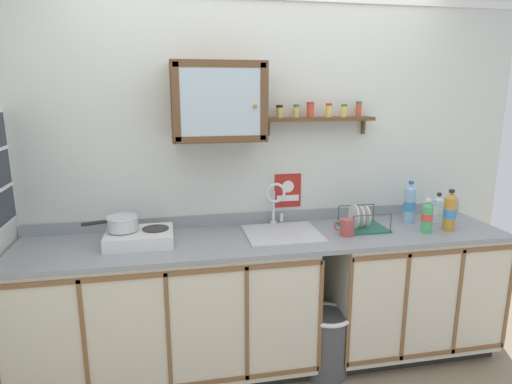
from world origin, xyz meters
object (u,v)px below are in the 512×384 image
object	(u,v)px
saucepan	(122,223)
trash_bin	(327,342)
sink	(282,238)
hot_plate_stove	(140,237)
bottle_water_clear_1	(438,209)
mug	(347,227)
bottle_water_blue_0	(410,204)
dish_rack	(362,223)
bottle_soda_green_2	(427,217)
wall_cabinet	(218,102)
warning_sign	(288,191)
bottle_juice_amber_3	(450,212)

from	to	relation	value
saucepan	trash_bin	distance (m)	1.51
sink	hot_plate_stove	distance (m)	0.91
sink	hot_plate_stove	xyz separation A→B (m)	(-0.90, -0.02, 0.07)
bottle_water_clear_1	mug	world-z (taller)	bottle_water_clear_1
mug	trash_bin	size ratio (longest dim) A/B	0.28
bottle_water_clear_1	mug	xyz separation A→B (m)	(-0.74, -0.14, -0.04)
bottle_water_blue_0	trash_bin	size ratio (longest dim) A/B	0.68
dish_rack	trash_bin	size ratio (longest dim) A/B	0.65
bottle_water_blue_0	bottle_soda_green_2	size ratio (longest dim) A/B	1.32
wall_cabinet	sink	bearing A→B (deg)	-17.18
dish_rack	wall_cabinet	world-z (taller)	wall_cabinet
bottle_soda_green_2	trash_bin	world-z (taller)	bottle_soda_green_2
hot_plate_stove	mug	size ratio (longest dim) A/B	3.28
saucepan	bottle_soda_green_2	xyz separation A→B (m)	(1.95, -0.16, -0.03)
saucepan	mug	bearing A→B (deg)	-5.02
bottle_water_blue_0	trash_bin	xyz separation A→B (m)	(-0.70, -0.31, -0.82)
bottle_water_clear_1	warning_sign	bearing A→B (deg)	166.90
bottle_juice_amber_3	wall_cabinet	size ratio (longest dim) A/B	0.48
bottle_juice_amber_3	wall_cabinet	xyz separation A→B (m)	(-1.51, 0.26, 0.72)
sink	bottle_water_blue_0	xyz separation A→B (m)	(0.95, 0.07, 0.17)
bottle_juice_amber_3	hot_plate_stove	bearing A→B (deg)	176.39
bottle_water_clear_1	warning_sign	world-z (taller)	warning_sign
bottle_juice_amber_3	mug	bearing A→B (deg)	177.91
bottle_soda_green_2	bottle_juice_amber_3	xyz separation A→B (m)	(0.17, 0.01, 0.02)
saucepan	bottle_water_blue_0	size ratio (longest dim) A/B	1.08
sink	bottle_water_blue_0	bearing A→B (deg)	4.47
hot_plate_stove	bottle_soda_green_2	world-z (taller)	bottle_soda_green_2
hot_plate_stove	bottle_juice_amber_3	xyz separation A→B (m)	(2.02, -0.13, 0.09)
bottle_juice_amber_3	mug	world-z (taller)	bottle_juice_amber_3
warning_sign	trash_bin	xyz separation A→B (m)	(0.14, -0.50, -0.91)
mug	sink	bearing A→B (deg)	163.80
warning_sign	sink	bearing A→B (deg)	-112.31
sink	dish_rack	xyz separation A→B (m)	(0.56, 0.00, 0.07)
saucepan	warning_sign	bearing A→B (deg)	13.17
bottle_water_blue_0	bottle_water_clear_1	size ratio (longest dim) A/B	1.39
bottle_soda_green_2	sink	bearing A→B (deg)	170.84
bottle_juice_amber_3	mug	distance (m)	0.72
bottle_water_blue_0	mug	xyz separation A→B (m)	(-0.55, -0.19, -0.08)
wall_cabinet	mug	bearing A→B (deg)	-16.68
trash_bin	warning_sign	bearing A→B (deg)	105.71
mug	bottle_soda_green_2	bearing A→B (deg)	-3.77
sink	warning_sign	world-z (taller)	warning_sign
sink	warning_sign	bearing A→B (deg)	67.69
warning_sign	dish_rack	bearing A→B (deg)	-30.54
bottle_water_blue_0	bottle_soda_green_2	distance (m)	0.23
bottle_soda_green_2	mug	distance (m)	0.55
dish_rack	warning_sign	world-z (taller)	warning_sign
warning_sign	trash_bin	size ratio (longest dim) A/B	0.54
saucepan	dish_rack	xyz separation A→B (m)	(1.56, -0.01, -0.09)
bottle_water_blue_0	trash_bin	world-z (taller)	bottle_water_blue_0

